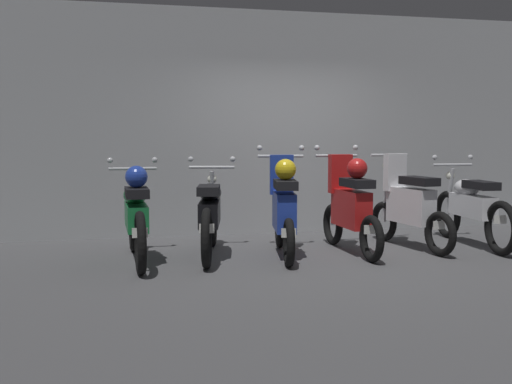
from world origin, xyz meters
name	(u,v)px	position (x,y,z in m)	size (l,w,h in m)	color
ground_plane	(322,257)	(0.00, 0.00, 0.00)	(80.00, 80.00, 0.00)	#4C4C4F
back_wall	(279,124)	(0.00, 1.96, 1.58)	(16.00, 0.30, 3.16)	#9EA0A3
motorbike_slot_0	(136,215)	(-2.10, 0.20, 0.53)	(0.59, 1.95, 1.15)	black
motorbike_slot_1	(210,214)	(-1.26, 0.35, 0.49)	(0.64, 1.93, 1.15)	black
motorbike_slot_2	(284,208)	(-0.42, 0.16, 0.57)	(0.58, 1.67, 1.29)	black
motorbike_slot_3	(350,206)	(0.42, 0.20, 0.57)	(0.59, 1.68, 1.29)	black
motorbike_slot_4	(409,206)	(1.26, 0.34, 0.52)	(0.56, 1.67, 1.18)	black
motorbike_slot_5	(471,207)	(2.11, 0.29, 0.49)	(0.59, 1.95, 1.15)	black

